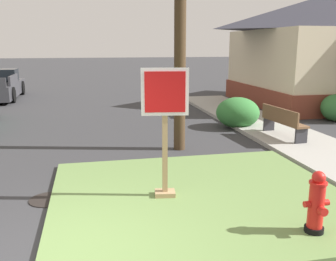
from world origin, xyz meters
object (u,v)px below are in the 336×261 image
manhole_cover (49,199)px  street_bench (283,121)px  fire_hydrant (316,204)px  stop_sign (165,134)px

manhole_cover → street_bench: size_ratio=0.39×
fire_hydrant → manhole_cover: 4.48m
stop_sign → street_bench: stop_sign is taller
manhole_cover → street_bench: street_bench is taller
manhole_cover → fire_hydrant: bearing=-29.3°
stop_sign → manhole_cover: stop_sign is taller
manhole_cover → street_bench: bearing=26.2°
street_bench → fire_hydrant: bearing=-113.9°
stop_sign → street_bench: 5.46m
fire_hydrant → street_bench: bearing=66.1°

